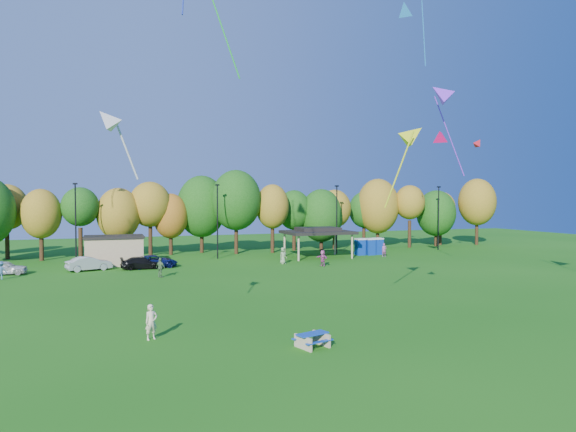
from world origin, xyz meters
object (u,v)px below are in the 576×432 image
object	(u,v)px
porta_potties	(369,246)
kite_flyer	(151,322)
picnic_table	(312,339)
car_c	(154,261)
car_a	(4,268)
car_d	(142,263)
car_b	(89,264)

from	to	relation	value
porta_potties	kite_flyer	xyz separation A→B (m)	(-30.24, -31.75, -0.17)
picnic_table	car_c	size ratio (longest dim) A/B	0.40
picnic_table	kite_flyer	world-z (taller)	kite_flyer
porta_potties	picnic_table	world-z (taller)	porta_potties
picnic_table	car_a	xyz separation A→B (m)	(-18.84, 32.20, 0.28)
picnic_table	car_d	world-z (taller)	car_d
car_b	car_c	distance (m)	6.47
car_a	car_d	size ratio (longest dim) A/B	0.93
picnic_table	car_b	xyz separation A→B (m)	(-11.21, 32.50, 0.32)
kite_flyer	car_a	bearing A→B (deg)	90.78
porta_potties	picnic_table	distance (m)	42.53
kite_flyer	car_a	xyz separation A→B (m)	(-11.43, 28.08, -0.23)
picnic_table	car_b	world-z (taller)	car_b
porta_potties	car_a	xyz separation A→B (m)	(-41.67, -3.67, -0.40)
porta_potties	kite_flyer	size ratio (longest dim) A/B	2.03
car_a	car_d	world-z (taller)	car_a
kite_flyer	car_d	distance (m)	27.89
porta_potties	car_d	xyz separation A→B (m)	(-28.86, -3.89, -0.46)
car_c	porta_potties	bearing A→B (deg)	-88.95
kite_flyer	car_a	size ratio (longest dim) A/B	0.45
car_b	car_d	distance (m)	5.21
car_b	car_c	xyz separation A→B (m)	(6.47, 0.03, -0.05)
porta_potties	car_c	bearing A→B (deg)	-173.10
car_a	car_b	xyz separation A→B (m)	(7.63, 0.31, 0.03)
car_d	car_b	bearing A→B (deg)	83.03
car_b	picnic_table	bearing A→B (deg)	-178.37
car_a	car_c	world-z (taller)	car_a
car_b	car_d	size ratio (longest dim) A/B	1.00
porta_potties	kite_flyer	distance (m)	43.85
porta_potties	car_d	bearing A→B (deg)	-172.32
picnic_table	car_c	world-z (taller)	car_c
car_c	car_d	distance (m)	1.40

